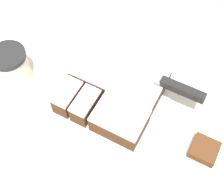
# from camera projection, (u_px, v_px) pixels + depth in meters

# --- Properties ---
(countertop) EXTENTS (1.40, 1.10, 0.93)m
(countertop) POSITION_uv_depth(u_px,v_px,m) (119.00, 176.00, 1.21)
(countertop) COLOR beige
(countertop) RESTS_ON ground_plane
(cake_board) EXTENTS (0.29, 0.29, 0.01)m
(cake_board) POSITION_uv_depth(u_px,v_px,m) (112.00, 96.00, 0.86)
(cake_board) COLOR silver
(cake_board) RESTS_ON countertop
(cake) EXTENTS (0.24, 0.24, 0.06)m
(cake) POSITION_uv_depth(u_px,v_px,m) (114.00, 89.00, 0.83)
(cake) COLOR #472814
(cake) RESTS_ON cake_board
(knife) EXTENTS (0.30, 0.03, 0.02)m
(knife) POSITION_uv_depth(u_px,v_px,m) (170.00, 85.00, 0.79)
(knife) COLOR silver
(knife) RESTS_ON cake
(coffee_cup) EXTENTS (0.10, 0.10, 0.11)m
(coffee_cup) POSITION_uv_depth(u_px,v_px,m) (12.00, 66.00, 0.85)
(coffee_cup) COLOR beige
(coffee_cup) RESTS_ON countertop
(paper_napkin) EXTENTS (0.12, 0.12, 0.01)m
(paper_napkin) POSITION_uv_depth(u_px,v_px,m) (203.00, 152.00, 0.77)
(paper_napkin) COLOR white
(paper_napkin) RESTS_ON countertop
(brownie) EXTENTS (0.06, 0.06, 0.02)m
(brownie) POSITION_uv_depth(u_px,v_px,m) (204.00, 150.00, 0.76)
(brownie) COLOR #472814
(brownie) RESTS_ON paper_napkin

